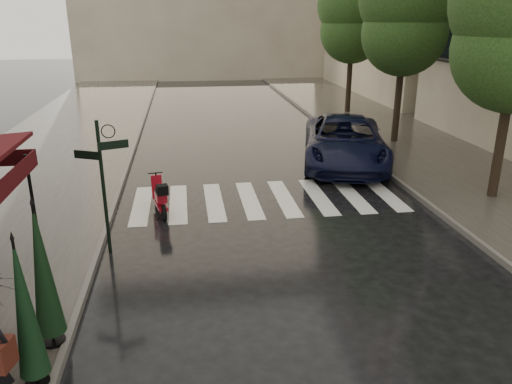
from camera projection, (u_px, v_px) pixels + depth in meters
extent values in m
plane|color=black|center=(158.00, 322.00, 8.92)|extent=(120.00, 120.00, 0.00)
cube|color=#38332D|center=(53.00, 154.00, 19.48)|extent=(6.00, 60.00, 0.12)
cube|color=#38332D|center=(410.00, 141.00, 21.48)|extent=(5.50, 60.00, 0.12)
cube|color=#595651|center=(133.00, 151.00, 19.89)|extent=(0.12, 60.00, 0.16)
cube|color=#595651|center=(348.00, 143.00, 21.10)|extent=(0.12, 60.00, 0.16)
cube|color=silver|center=(142.00, 205.00, 14.42)|extent=(0.50, 3.20, 0.01)
cube|color=silver|center=(178.00, 203.00, 14.56)|extent=(0.50, 3.20, 0.01)
cube|color=silver|center=(214.00, 201.00, 14.70)|extent=(0.50, 3.20, 0.01)
cube|color=silver|center=(249.00, 200.00, 14.85)|extent=(0.50, 3.20, 0.01)
cube|color=silver|center=(284.00, 198.00, 14.99)|extent=(0.50, 3.20, 0.01)
cube|color=silver|center=(318.00, 196.00, 15.13)|extent=(0.50, 3.20, 0.01)
cube|color=silver|center=(351.00, 195.00, 15.27)|extent=(0.50, 3.20, 0.01)
cube|color=silver|center=(384.00, 193.00, 15.41)|extent=(0.50, 3.20, 0.01)
cylinder|color=black|center=(34.00, 207.00, 10.69)|extent=(0.07, 0.07, 2.35)
cylinder|color=black|center=(104.00, 189.00, 11.04)|extent=(0.08, 0.08, 3.10)
cube|color=black|center=(113.00, 145.00, 10.74)|extent=(0.62, 0.26, 0.18)
cube|color=black|center=(87.00, 155.00, 10.73)|extent=(0.56, 0.29, 0.18)
cylinder|color=black|center=(503.00, 125.00, 14.13)|extent=(0.28, 0.28, 4.26)
cylinder|color=black|center=(399.00, 88.00, 20.61)|extent=(0.28, 0.28, 4.48)
sphere|color=black|center=(404.00, 33.00, 19.89)|extent=(3.40, 3.40, 3.40)
cylinder|color=black|center=(350.00, 71.00, 27.18)|extent=(0.28, 0.28, 4.37)
sphere|color=black|center=(352.00, 31.00, 26.48)|extent=(3.40, 3.40, 3.40)
sphere|color=black|center=(354.00, 4.00, 26.04)|extent=(3.80, 3.80, 3.80)
cube|color=#4B1D14|center=(5.00, 355.00, 6.33)|extent=(0.21, 0.36, 0.39)
cylinder|color=black|center=(164.00, 213.00, 13.30)|extent=(0.18, 0.44, 0.43)
cylinder|color=black|center=(157.00, 199.00, 14.30)|extent=(0.18, 0.44, 0.43)
cube|color=maroon|center=(160.00, 203.00, 13.79)|extent=(0.49, 1.20, 0.09)
cube|color=maroon|center=(161.00, 196.00, 13.50)|extent=(0.37, 0.54, 0.25)
cube|color=maroon|center=(157.00, 187.00, 14.04)|extent=(0.31, 0.17, 0.68)
cylinder|color=black|center=(155.00, 173.00, 13.99)|extent=(0.41, 0.12, 0.03)
cube|color=black|center=(162.00, 190.00, 13.11)|extent=(0.34, 0.32, 0.25)
imported|color=black|center=(345.00, 141.00, 18.16)|extent=(4.26, 6.68, 1.71)
cylinder|color=black|center=(38.00, 382.00, 7.25)|extent=(0.35, 0.35, 0.05)
cylinder|color=black|center=(26.00, 314.00, 6.86)|extent=(0.04, 0.04, 2.27)
cone|color=black|center=(24.00, 307.00, 6.82)|extent=(0.42, 0.42, 2.15)
cylinder|color=black|center=(54.00, 341.00, 8.17)|extent=(0.38, 0.38, 0.05)
cylinder|color=black|center=(43.00, 275.00, 7.77)|extent=(0.04, 0.04, 2.38)
cone|color=black|center=(42.00, 269.00, 7.73)|extent=(0.47, 0.47, 2.26)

